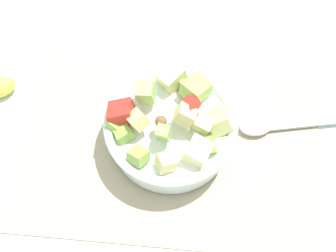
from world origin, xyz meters
TOP-DOWN VIEW (x-y plane):
  - ground_plane at (0.00, 0.00)m, footprint 2.40×2.40m
  - placemat at (0.00, 0.00)m, footprint 0.52×0.35m
  - salad_bowl at (0.00, -0.01)m, footprint 0.22×0.22m
  - serving_spoon at (-0.20, -0.06)m, footprint 0.24×0.08m

SIDE VIEW (x-z plane):
  - ground_plane at x=0.00m, z-range 0.00..0.00m
  - placemat at x=0.00m, z-range 0.00..0.01m
  - serving_spoon at x=-0.20m, z-range 0.00..0.02m
  - salad_bowl at x=0.00m, z-range -0.01..0.10m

